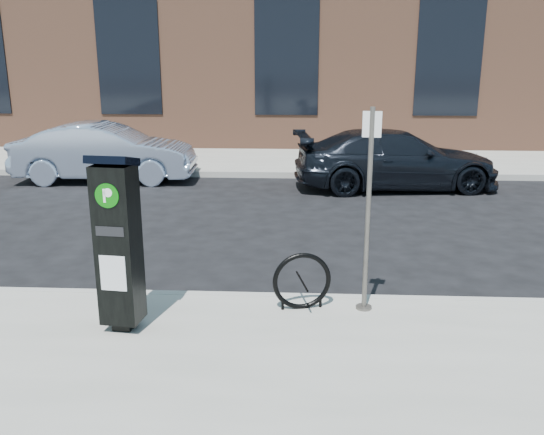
# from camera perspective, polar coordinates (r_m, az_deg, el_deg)

# --- Properties ---
(ground) EXTENTS (120.00, 120.00, 0.00)m
(ground) POSITION_cam_1_polar(r_m,az_deg,el_deg) (7.27, -1.41, -8.65)
(ground) COLOR black
(ground) RESTS_ON ground
(sidewalk_far) EXTENTS (60.00, 12.00, 0.15)m
(sidewalk_far) POSITION_cam_1_polar(r_m,az_deg,el_deg) (20.82, 1.55, 7.41)
(sidewalk_far) COLOR gray
(sidewalk_far) RESTS_ON ground
(curb_near) EXTENTS (60.00, 0.12, 0.16)m
(curb_near) POSITION_cam_1_polar(r_m,az_deg,el_deg) (7.22, -1.42, -8.17)
(curb_near) COLOR #9E9B93
(curb_near) RESTS_ON ground
(curb_far) EXTENTS (60.00, 0.12, 0.16)m
(curb_far) POSITION_cam_1_polar(r_m,az_deg,el_deg) (14.93, 0.94, 4.24)
(curb_far) COLOR #9E9B93
(curb_far) RESTS_ON ground
(building) EXTENTS (28.00, 10.05, 8.25)m
(building) POSITION_cam_1_polar(r_m,az_deg,el_deg) (23.65, 1.83, 18.25)
(building) COLOR brown
(building) RESTS_ON ground
(parking_kiosk) EXTENTS (0.48, 0.43, 1.91)m
(parking_kiosk) POSITION_cam_1_polar(r_m,az_deg,el_deg) (6.19, -14.99, -2.35)
(parking_kiosk) COLOR black
(parking_kiosk) RESTS_ON sidewalk_near
(sign_pole) EXTENTS (0.21, 0.19, 2.33)m
(sign_pole) POSITION_cam_1_polar(r_m,az_deg,el_deg) (6.51, 9.49, 0.44)
(sign_pole) COLOR #5A544F
(sign_pole) RESTS_ON sidewalk_near
(bike_rack) EXTENTS (0.68, 0.20, 0.69)m
(bike_rack) POSITION_cam_1_polar(r_m,az_deg,el_deg) (6.69, 2.98, -6.34)
(bike_rack) COLOR black
(bike_rack) RESTS_ON sidewalk_near
(car_silver) EXTENTS (4.48, 1.78, 1.45)m
(car_silver) POSITION_cam_1_polar(r_m,az_deg,el_deg) (15.01, -16.17, 6.22)
(car_silver) COLOR #9CACC7
(car_silver) RESTS_ON ground
(car_dark) EXTENTS (4.95, 2.46, 1.38)m
(car_dark) POSITION_cam_1_polar(r_m,az_deg,el_deg) (13.91, 12.18, 5.65)
(car_dark) COLOR black
(car_dark) RESTS_ON ground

